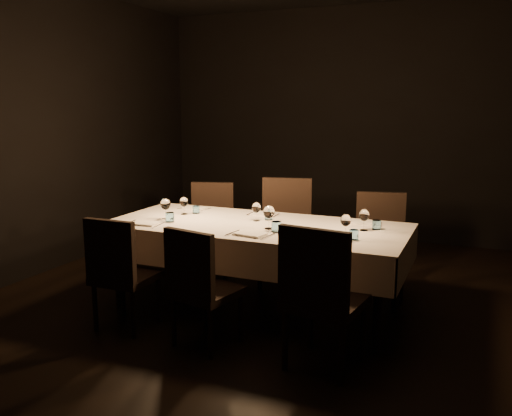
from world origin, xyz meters
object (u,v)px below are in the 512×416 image
at_px(dining_table, 256,233).
at_px(chair_far_right, 380,239).
at_px(chair_near_right, 321,292).
at_px(chair_near_left, 119,268).
at_px(chair_near_center, 199,282).
at_px(chair_far_left, 211,223).
at_px(chair_far_center, 285,227).

distance_m(dining_table, chair_far_right, 1.25).
bearing_deg(dining_table, chair_far_right, 43.69).
bearing_deg(chair_near_right, chair_near_left, 6.58).
bearing_deg(chair_far_right, chair_near_right, -105.41).
relative_size(chair_near_center, chair_far_left, 0.96).
relative_size(chair_far_left, chair_far_center, 0.91).
bearing_deg(chair_far_center, chair_far_right, -12.09).
distance_m(dining_table, chair_near_right, 1.18).
bearing_deg(chair_near_right, chair_far_right, -84.93).
distance_m(chair_near_left, chair_far_right, 2.38).
xyz_separation_m(chair_near_right, chair_far_right, (0.08, 1.70, -0.03)).
bearing_deg(dining_table, chair_far_center, 92.70).
xyz_separation_m(dining_table, chair_far_left, (-0.88, 0.85, -0.17)).
distance_m(dining_table, chair_far_left, 1.24).
bearing_deg(chair_far_left, chair_far_center, -19.31).
bearing_deg(chair_near_left, dining_table, -135.12).
xyz_separation_m(chair_near_center, chair_far_center, (0.04, 1.68, 0.06)).
bearing_deg(chair_far_center, chair_near_center, -104.81).
height_order(chair_near_center, chair_near_right, chair_near_right).
bearing_deg(chair_far_center, chair_near_left, -128.37).
height_order(dining_table, chair_near_center, chair_near_center).
relative_size(dining_table, chair_far_right, 2.66).
xyz_separation_m(chair_near_left, chair_far_left, (-0.08, 1.67, 0.01)).
bearing_deg(chair_near_center, chair_far_left, -52.59).
xyz_separation_m(dining_table, chair_near_center, (-0.08, -0.85, -0.19)).
bearing_deg(chair_far_left, dining_table, -61.94).
height_order(chair_near_center, chair_far_left, chair_far_left).
height_order(chair_near_center, chair_far_right, chair_far_right).
bearing_deg(chair_near_left, chair_far_right, -135.90).
bearing_deg(chair_near_left, chair_far_center, -115.30).
distance_m(chair_near_center, chair_far_left, 1.88).
bearing_deg(chair_far_center, chair_near_right, -76.28).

